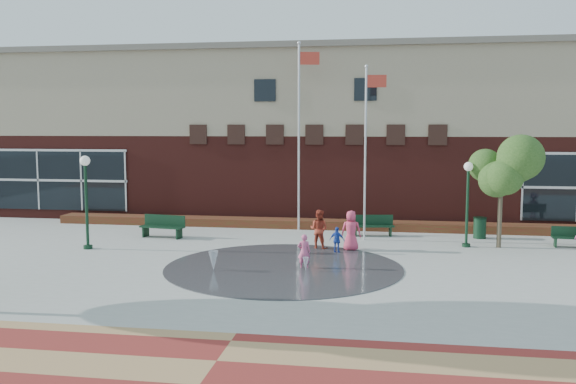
# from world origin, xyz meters

# --- Properties ---
(ground) EXTENTS (120.00, 120.00, 0.00)m
(ground) POSITION_xyz_m (0.00, 0.00, 0.00)
(ground) COLOR #666056
(ground) RESTS_ON ground
(plaza_concrete) EXTENTS (46.00, 18.00, 0.01)m
(plaza_concrete) POSITION_xyz_m (0.00, 4.00, 0.00)
(plaza_concrete) COLOR #A8A8A0
(plaza_concrete) RESTS_ON ground
(splash_pad) EXTENTS (8.40, 8.40, 0.01)m
(splash_pad) POSITION_xyz_m (0.00, 3.00, 0.00)
(splash_pad) COLOR #383A3D
(splash_pad) RESTS_ON ground
(library_building) EXTENTS (44.40, 10.40, 9.20)m
(library_building) POSITION_xyz_m (0.00, 17.48, 4.64)
(library_building) COLOR #581F1B
(library_building) RESTS_ON ground
(flower_bed) EXTENTS (26.00, 1.20, 0.40)m
(flower_bed) POSITION_xyz_m (0.00, 11.60, 0.00)
(flower_bed) COLOR maroon
(flower_bed) RESTS_ON ground
(flagpole_left) EXTENTS (1.03, 0.32, 8.97)m
(flagpole_left) POSITION_xyz_m (-0.53, 11.01, 5.00)
(flagpole_left) COLOR silver
(flagpole_left) RESTS_ON ground
(flagpole_right) EXTENTS (0.94, 0.18, 7.62)m
(flagpole_right) POSITION_xyz_m (2.69, 8.79, 4.26)
(flagpole_right) COLOR silver
(flagpole_right) RESTS_ON ground
(lamp_left) EXTENTS (0.40, 0.40, 3.82)m
(lamp_left) POSITION_xyz_m (-8.44, 5.07, 2.37)
(lamp_left) COLOR #12321E
(lamp_left) RESTS_ON ground
(lamp_right) EXTENTS (0.37, 0.37, 3.54)m
(lamp_right) POSITION_xyz_m (6.87, 7.87, 2.20)
(lamp_right) COLOR #12321E
(lamp_right) RESTS_ON ground
(bench_left) EXTENTS (2.09, 0.87, 1.02)m
(bench_left) POSITION_xyz_m (-6.33, 7.95, 0.33)
(bench_left) COLOR #12321E
(bench_left) RESTS_ON ground
(bench_mid) EXTENTS (1.97, 0.84, 0.96)m
(bench_mid) POSITION_xyz_m (3.00, 9.87, 0.31)
(bench_mid) COLOR #12321E
(bench_mid) RESTS_ON ground
(bench_right) EXTENTS (1.75, 0.62, 0.86)m
(bench_right) POSITION_xyz_m (11.23, 8.38, 0.28)
(bench_right) COLOR #12321E
(bench_right) RESTS_ON ground
(trash_can) EXTENTS (0.59, 0.59, 0.97)m
(trash_can) POSITION_xyz_m (7.72, 10.00, 0.49)
(trash_can) COLOR #12321E
(trash_can) RESTS_ON ground
(tree_mid) EXTENTS (2.66, 2.66, 4.48)m
(tree_mid) POSITION_xyz_m (8.18, 7.94, 3.26)
(tree_mid) COLOR #453A2A
(tree_mid) RESTS_ON ground
(water_jet_a) EXTENTS (0.35, 0.35, 0.68)m
(water_jet_a) POSITION_xyz_m (-2.31, 2.11, 0.00)
(water_jet_a) COLOR white
(water_jet_a) RESTS_ON ground
(water_jet_b) EXTENTS (0.21, 0.21, 0.48)m
(water_jet_b) POSITION_xyz_m (0.85, 2.52, 0.00)
(water_jet_b) COLOR white
(water_jet_b) RESTS_ON ground
(child_splash) EXTENTS (0.48, 0.34, 1.24)m
(child_splash) POSITION_xyz_m (0.73, 2.99, 0.62)
(child_splash) COLOR #D85988
(child_splash) RESTS_ON ground
(adult_red) EXTENTS (0.93, 0.82, 1.62)m
(adult_red) POSITION_xyz_m (0.87, 6.60, 0.81)
(adult_red) COLOR #AA3926
(adult_red) RESTS_ON ground
(adult_pink) EXTENTS (0.80, 0.52, 1.63)m
(adult_pink) POSITION_xyz_m (2.19, 6.42, 0.82)
(adult_pink) COLOR #DD4164
(adult_pink) RESTS_ON ground
(child_blue) EXTENTS (0.66, 0.40, 1.05)m
(child_blue) POSITION_xyz_m (1.67, 5.82, 0.52)
(child_blue) COLOR #2346B8
(child_blue) RESTS_ON ground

